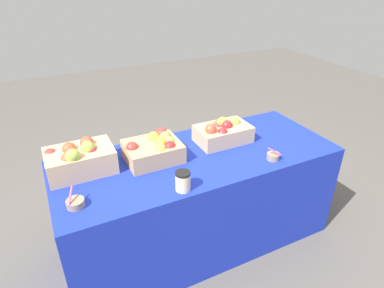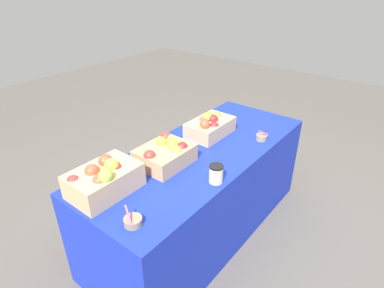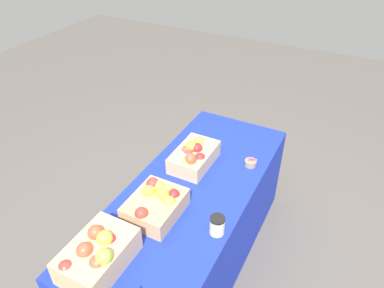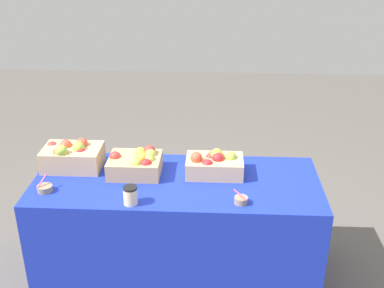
{
  "view_description": "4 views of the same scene",
  "coord_description": "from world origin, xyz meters",
  "px_view_note": "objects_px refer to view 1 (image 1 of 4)",
  "views": [
    {
      "loc": [
        -0.87,
        -1.68,
        1.86
      ],
      "look_at": [
        -0.05,
        -0.02,
        0.85
      ],
      "focal_mm": 30.63,
      "sensor_mm": 36.0,
      "label": 1
    },
    {
      "loc": [
        -1.6,
        -1.18,
        1.88
      ],
      "look_at": [
        -0.07,
        0.03,
        0.81
      ],
      "focal_mm": 29.74,
      "sensor_mm": 36.0,
      "label": 2
    },
    {
      "loc": [
        -1.55,
        -0.81,
        2.34
      ],
      "look_at": [
        0.16,
        0.07,
        0.98
      ],
      "focal_mm": 33.6,
      "sensor_mm": 36.0,
      "label": 3
    },
    {
      "loc": [
        0.24,
        -2.76,
        2.3
      ],
      "look_at": [
        0.1,
        0.07,
        0.98
      ],
      "focal_mm": 44.7,
      "sensor_mm": 36.0,
      "label": 4
    }
  ],
  "objects_px": {
    "apple_crate_middle": "(154,149)",
    "sample_bowl_near": "(273,156)",
    "sample_bowl_mid": "(75,203)",
    "coffee_cup": "(183,181)",
    "apple_crate_left": "(79,159)",
    "apple_crate_right": "(222,132)"
  },
  "relations": [
    {
      "from": "sample_bowl_mid",
      "to": "apple_crate_right",
      "type": "bearing_deg",
      "value": 15.02
    },
    {
      "from": "sample_bowl_mid",
      "to": "apple_crate_left",
      "type": "bearing_deg",
      "value": 75.27
    },
    {
      "from": "apple_crate_middle",
      "to": "sample_bowl_mid",
      "type": "relative_size",
      "value": 3.42
    },
    {
      "from": "apple_crate_right",
      "to": "sample_bowl_mid",
      "type": "relative_size",
      "value": 3.75
    },
    {
      "from": "apple_crate_middle",
      "to": "sample_bowl_near",
      "type": "xyz_separation_m",
      "value": [
        0.69,
        -0.35,
        -0.05
      ]
    },
    {
      "from": "coffee_cup",
      "to": "apple_crate_right",
      "type": "bearing_deg",
      "value": 39.08
    },
    {
      "from": "apple_crate_middle",
      "to": "coffee_cup",
      "type": "relative_size",
      "value": 2.99
    },
    {
      "from": "sample_bowl_near",
      "to": "sample_bowl_mid",
      "type": "height_order",
      "value": "sample_bowl_mid"
    },
    {
      "from": "apple_crate_left",
      "to": "apple_crate_right",
      "type": "relative_size",
      "value": 1.04
    },
    {
      "from": "apple_crate_middle",
      "to": "coffee_cup",
      "type": "distance_m",
      "value": 0.39
    },
    {
      "from": "apple_crate_right",
      "to": "coffee_cup",
      "type": "distance_m",
      "value": 0.64
    },
    {
      "from": "apple_crate_left",
      "to": "apple_crate_middle",
      "type": "bearing_deg",
      "value": -7.57
    },
    {
      "from": "sample_bowl_mid",
      "to": "coffee_cup",
      "type": "height_order",
      "value": "coffee_cup"
    },
    {
      "from": "apple_crate_middle",
      "to": "coffee_cup",
      "type": "height_order",
      "value": "apple_crate_middle"
    },
    {
      "from": "apple_crate_left",
      "to": "apple_crate_right",
      "type": "height_order",
      "value": "apple_crate_left"
    },
    {
      "from": "apple_crate_left",
      "to": "sample_bowl_mid",
      "type": "distance_m",
      "value": 0.35
    },
    {
      "from": "apple_crate_left",
      "to": "coffee_cup",
      "type": "xyz_separation_m",
      "value": [
        0.48,
        -0.45,
        -0.03
      ]
    },
    {
      "from": "apple_crate_right",
      "to": "coffee_cup",
      "type": "height_order",
      "value": "apple_crate_right"
    },
    {
      "from": "apple_crate_left",
      "to": "sample_bowl_mid",
      "type": "relative_size",
      "value": 3.9
    },
    {
      "from": "apple_crate_middle",
      "to": "sample_bowl_mid",
      "type": "bearing_deg",
      "value": -153.75
    },
    {
      "from": "coffee_cup",
      "to": "apple_crate_left",
      "type": "bearing_deg",
      "value": 137.19
    },
    {
      "from": "apple_crate_left",
      "to": "apple_crate_middle",
      "type": "xyz_separation_m",
      "value": [
        0.46,
        -0.06,
        -0.02
      ]
    }
  ]
}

